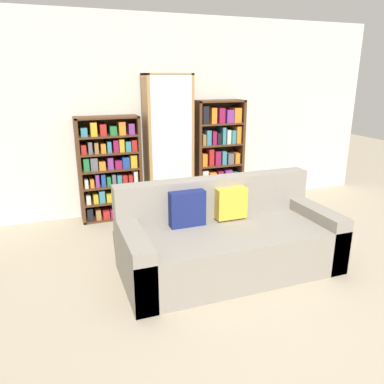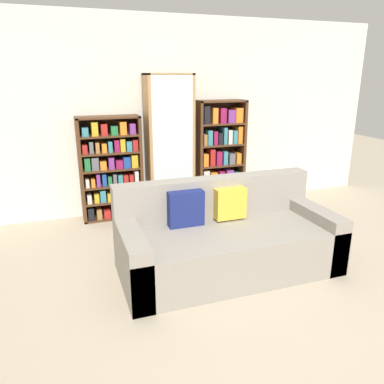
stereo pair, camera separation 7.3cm
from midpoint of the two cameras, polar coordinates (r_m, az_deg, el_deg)
name	(u,v)px [view 1 (the left image)]	position (r m, az deg, el deg)	size (l,w,h in m)	color
ground_plane	(259,304)	(3.45, 9.55, -16.50)	(16.00, 16.00, 0.00)	tan
wall_back	(166,116)	(5.46, -4.42, 11.43)	(6.71, 0.06, 2.70)	silver
couch	(228,241)	(3.84, 4.89, -7.38)	(2.15, 0.97, 0.89)	gray
bookshelf_left	(110,170)	(5.20, -12.73, 3.26)	(0.83, 0.32, 1.40)	#4C2D19
display_cabinet	(168,146)	(5.29, -4.04, 7.06)	(0.64, 0.36, 1.94)	#AD7F4C
bookshelf_right	(218,156)	(5.61, 3.63, 5.52)	(0.73, 0.32, 1.57)	#4C2D19
wine_bottle	(243,219)	(4.86, 7.39, -4.11)	(0.08, 0.08, 0.35)	black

